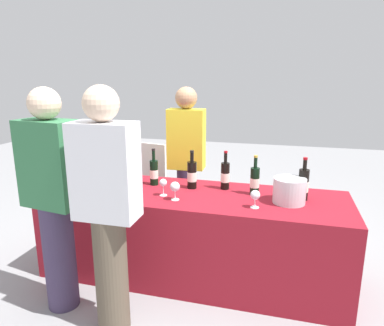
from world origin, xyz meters
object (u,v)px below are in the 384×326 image
(wine_bottle_5, at_px, (255,181))
(ice_bucket, at_px, (289,191))
(menu_board, at_px, (143,182))
(wine_bottle_0, at_px, (104,167))
(wine_glass_1, at_px, (163,184))
(wine_glass_2, at_px, (175,187))
(server_pouring, at_px, (186,160))
(guest_0, at_px, (54,195))
(wine_bottle_6, at_px, (303,184))
(wine_bottle_1, at_px, (137,171))
(wine_glass_0, at_px, (103,178))
(wine_glass_3, at_px, (255,196))
(guest_1, at_px, (107,206))
(wine_bottle_4, at_px, (225,175))
(wine_bottle_2, at_px, (154,172))
(wine_bottle_3, at_px, (192,175))

(wine_bottle_5, distance_m, ice_bucket, 0.29)
(wine_bottle_5, height_order, menu_board, wine_bottle_5)
(wine_bottle_0, relative_size, wine_glass_1, 2.40)
(wine_glass_2, relative_size, server_pouring, 0.09)
(wine_bottle_0, relative_size, menu_board, 0.36)
(wine_bottle_5, xyz_separation_m, wine_glass_1, (-0.69, -0.22, -0.01))
(ice_bucket, bearing_deg, guest_0, -158.10)
(wine_bottle_0, xyz_separation_m, wine_bottle_6, (1.71, -0.08, 0.00))
(wine_glass_1, relative_size, menu_board, 0.15)
(wine_bottle_1, bearing_deg, guest_0, -110.75)
(wine_bottle_1, xyz_separation_m, wine_bottle_6, (1.37, -0.03, 0.01))
(wine_glass_2, relative_size, menu_board, 0.16)
(wine_bottle_6, bearing_deg, wine_bottle_0, 177.45)
(wine_glass_2, height_order, guest_0, guest_0)
(wine_bottle_1, bearing_deg, ice_bucket, -5.60)
(server_pouring, height_order, menu_board, server_pouring)
(wine_glass_0, bearing_deg, wine_glass_3, -3.62)
(wine_glass_2, bearing_deg, wine_bottle_1, 146.47)
(wine_glass_2, xyz_separation_m, menu_board, (-0.76, 1.15, -0.36))
(ice_bucket, height_order, guest_1, guest_1)
(wine_bottle_4, height_order, ice_bucket, wine_bottle_4)
(wine_bottle_1, bearing_deg, guest_1, -77.89)
(wine_bottle_6, distance_m, guest_1, 1.45)
(wine_bottle_4, height_order, guest_1, guest_1)
(wine_glass_1, xyz_separation_m, guest_0, (-0.60, -0.53, 0.03))
(wine_bottle_0, bearing_deg, wine_bottle_2, -1.68)
(wine_glass_3, distance_m, ice_bucket, 0.29)
(wine_bottle_5, height_order, wine_glass_1, wine_bottle_5)
(wine_glass_1, bearing_deg, wine_bottle_3, 55.39)
(wine_bottle_3, bearing_deg, server_pouring, 111.22)
(wine_glass_1, distance_m, wine_glass_3, 0.72)
(wine_bottle_1, xyz_separation_m, menu_board, (-0.32, 0.87, -0.38))
(server_pouring, relative_size, guest_1, 0.97)
(server_pouring, bearing_deg, wine_bottle_4, 134.11)
(wine_bottle_3, xyz_separation_m, ice_bucket, (0.78, -0.15, -0.02))
(wine_glass_0, bearing_deg, guest_0, -98.70)
(server_pouring, bearing_deg, wine_bottle_6, 150.64)
(wine_bottle_0, height_order, wine_bottle_4, wine_bottle_0)
(wine_bottle_5, bearing_deg, server_pouring, 144.76)
(wine_bottle_1, distance_m, wine_glass_1, 0.39)
(wine_bottle_3, distance_m, guest_1, 0.94)
(wine_bottle_6, height_order, ice_bucket, wine_bottle_6)
(wine_bottle_2, relative_size, wine_bottle_6, 0.96)
(ice_bucket, bearing_deg, wine_glass_0, -176.43)
(guest_0, bearing_deg, wine_bottle_1, 77.45)
(wine_bottle_6, bearing_deg, wine_bottle_4, 170.18)
(wine_glass_0, height_order, ice_bucket, ice_bucket)
(menu_board, bearing_deg, wine_glass_2, -44.29)
(wine_bottle_2, bearing_deg, wine_glass_3, -20.02)
(wine_bottle_5, bearing_deg, wine_bottle_2, 177.77)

